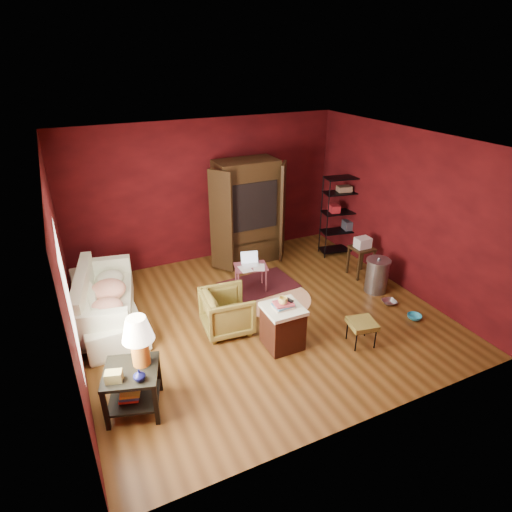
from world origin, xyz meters
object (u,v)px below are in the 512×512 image
Objects in this scene: armchair at (227,310)px; wire_shelving at (343,212)px; hamper at (283,326)px; laptop_desk at (251,268)px; sofa at (105,297)px; side_table at (135,356)px; tv_armoire at (247,211)px.

wire_shelving is (3.21, 1.57, 0.55)m from armchair.
hamper is 1.69m from laptop_desk.
sofa is 2.93× the size of hamper.
side_table is 0.60× the size of tv_armoire.
hamper is at bearing -84.83° from laptop_desk.
sofa is 2.08m from side_table.
wire_shelving is at bearing 40.90° from hamper.
sofa is 1.07× the size of tv_armoire.
sofa reaches higher than hamper.
laptop_desk is 0.34× the size of tv_armoire.
tv_armoire reaches higher than hamper.
armchair is at bearing -117.05° from laptop_desk.
laptop_desk is at bearing -93.46° from sofa.
hamper is (2.21, -1.77, -0.09)m from sofa.
side_table reaches higher than hamper.
sofa is 3.16× the size of laptop_desk.
hamper is at bearing -129.75° from sofa.
armchair is 0.44× the size of wire_shelving.
tv_armoire is at bearing 82.35° from laptop_desk.
armchair is 1.87m from side_table.
side_table is at bearing -172.22° from hamper.
hamper is 3.53m from wire_shelving.
sofa is at bearing -168.29° from laptop_desk.
tv_armoire reaches higher than side_table.
sofa is at bearing 141.31° from hamper.
side_table is (0.10, -2.06, 0.31)m from sofa.
side_table is at bearing -132.56° from tv_armoire.
sofa is 4.89m from wire_shelving.
tv_armoire is (2.84, 3.10, 0.34)m from side_table.
armchair is 1.05× the size of laptop_desk.
hamper is 0.37× the size of tv_armoire.
armchair is at bearing 32.89° from side_table.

